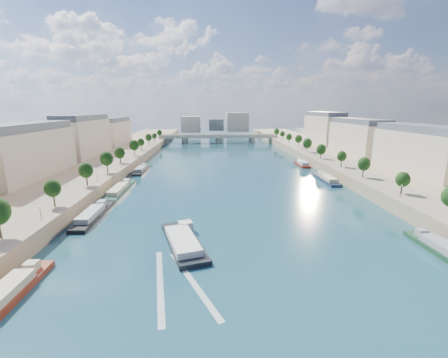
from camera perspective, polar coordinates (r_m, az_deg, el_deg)
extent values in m
plane|color=#0D2B3C|center=(148.86, 0.72, 0.49)|extent=(700.00, 700.00, 0.00)
cube|color=#9E8460|center=(160.89, -25.81, 1.02)|extent=(44.00, 520.00, 5.00)
cube|color=#9E8460|center=(168.76, 25.93, 1.54)|extent=(44.00, 520.00, 5.00)
cube|color=gray|center=(155.14, -20.80, 2.04)|extent=(14.00, 520.00, 0.10)
cube|color=gray|center=(161.62, 21.35, 2.42)|extent=(14.00, 520.00, 0.10)
cylinder|color=#382B1E|center=(101.74, -29.63, -3.50)|extent=(0.50, 0.50, 3.82)
ellipsoid|color=black|center=(100.86, -29.87, -1.55)|extent=(4.80, 4.80, 5.52)
cylinder|color=#382B1E|center=(122.85, -24.73, -0.28)|extent=(0.50, 0.50, 3.82)
ellipsoid|color=black|center=(122.12, -24.90, 1.36)|extent=(4.80, 4.80, 5.52)
cylinder|color=#382B1E|center=(144.85, -21.29, 1.98)|extent=(0.50, 0.50, 3.82)
ellipsoid|color=black|center=(144.23, -21.42, 3.38)|extent=(4.80, 4.80, 5.52)
cylinder|color=#382B1E|center=(167.41, -18.77, 3.64)|extent=(0.50, 0.50, 3.82)
ellipsoid|color=black|center=(166.87, -18.86, 4.85)|extent=(4.80, 4.80, 5.52)
cylinder|color=#382B1E|center=(190.32, -16.84, 4.89)|extent=(0.50, 0.50, 3.82)
ellipsoid|color=black|center=(189.85, -16.92, 5.96)|extent=(4.80, 4.80, 5.52)
cylinder|color=#382B1E|center=(213.47, -15.32, 5.87)|extent=(0.50, 0.50, 3.82)
ellipsoid|color=black|center=(213.05, -15.39, 6.83)|extent=(4.80, 4.80, 5.52)
cylinder|color=#382B1E|center=(236.79, -14.10, 6.66)|extent=(0.50, 0.50, 3.82)
ellipsoid|color=black|center=(236.41, -14.15, 7.52)|extent=(4.80, 4.80, 5.52)
cylinder|color=#382B1E|center=(260.23, -13.10, 7.30)|extent=(0.50, 0.50, 3.82)
ellipsoid|color=black|center=(259.89, -13.14, 8.09)|extent=(4.80, 4.80, 5.52)
cylinder|color=#382B1E|center=(283.76, -12.25, 7.84)|extent=(0.50, 0.50, 3.82)
ellipsoid|color=black|center=(283.45, -12.29, 8.56)|extent=(4.80, 4.80, 5.52)
cylinder|color=#382B1E|center=(117.41, 30.33, -1.50)|extent=(0.50, 0.50, 3.82)
ellipsoid|color=black|center=(116.65, 30.53, 0.21)|extent=(4.80, 4.80, 5.52)
cylinder|color=#382B1E|center=(137.51, 24.99, 1.06)|extent=(0.50, 0.50, 3.82)
ellipsoid|color=black|center=(136.86, 25.14, 2.53)|extent=(4.80, 4.80, 5.52)
cylinder|color=#382B1E|center=(158.69, 21.04, 2.94)|extent=(0.50, 0.50, 3.82)
ellipsoid|color=black|center=(158.13, 21.15, 4.22)|extent=(4.80, 4.80, 5.52)
cylinder|color=#382B1E|center=(180.59, 18.02, 4.37)|extent=(0.50, 0.50, 3.82)
ellipsoid|color=black|center=(180.09, 18.11, 5.50)|extent=(4.80, 4.80, 5.52)
cylinder|color=#382B1E|center=(202.95, 15.66, 5.48)|extent=(0.50, 0.50, 3.82)
ellipsoid|color=black|center=(202.51, 15.72, 6.48)|extent=(4.80, 4.80, 5.52)
cylinder|color=#382B1E|center=(225.66, 13.76, 6.36)|extent=(0.50, 0.50, 3.82)
ellipsoid|color=black|center=(225.26, 13.81, 7.26)|extent=(4.80, 4.80, 5.52)
cylinder|color=#382B1E|center=(248.61, 12.21, 7.07)|extent=(0.50, 0.50, 3.82)
ellipsoid|color=black|center=(248.25, 12.25, 7.89)|extent=(4.80, 4.80, 5.52)
cylinder|color=#382B1E|center=(271.74, 10.91, 7.66)|extent=(0.50, 0.50, 3.82)
ellipsoid|color=black|center=(271.41, 10.95, 8.41)|extent=(4.80, 4.80, 5.52)
cylinder|color=#382B1E|center=(295.01, 9.82, 8.15)|extent=(0.50, 0.50, 3.82)
ellipsoid|color=black|center=(294.70, 9.85, 8.85)|extent=(4.80, 4.80, 5.52)
cylinder|color=black|center=(90.47, -31.56, -5.65)|extent=(0.14, 0.14, 4.00)
sphere|color=#FFE5B2|center=(89.88, -31.72, -4.38)|extent=(0.36, 0.36, 0.36)
cylinder|color=black|center=(125.56, -23.02, 0.20)|extent=(0.14, 0.14, 4.00)
sphere|color=#FFE5B2|center=(125.13, -23.10, 1.14)|extent=(0.36, 0.36, 0.36)
cylinder|color=black|center=(162.92, -18.30, 3.45)|extent=(0.14, 0.14, 4.00)
sphere|color=#FFE5B2|center=(162.59, -18.35, 4.18)|extent=(0.36, 0.36, 0.36)
cylinder|color=black|center=(201.30, -15.35, 5.46)|extent=(0.14, 0.14, 4.00)
sphere|color=#FFE5B2|center=(201.04, -15.38, 6.05)|extent=(0.36, 0.36, 0.36)
cylinder|color=black|center=(240.21, -13.33, 6.82)|extent=(0.14, 0.14, 4.00)
sphere|color=#FFE5B2|center=(239.99, -13.36, 7.31)|extent=(0.36, 0.36, 0.36)
cylinder|color=black|center=(112.00, 30.62, -2.14)|extent=(0.14, 0.14, 4.00)
sphere|color=#FFE5B2|center=(111.52, 30.75, -1.10)|extent=(0.36, 0.36, 0.36)
cylinder|color=black|center=(146.03, 22.16, 2.03)|extent=(0.14, 0.14, 4.00)
sphere|color=#FFE5B2|center=(145.66, 22.23, 2.84)|extent=(0.36, 0.36, 0.36)
cylinder|color=black|center=(182.49, 16.96, 4.56)|extent=(0.14, 0.14, 4.00)
sphere|color=#FFE5B2|center=(182.19, 17.01, 5.22)|extent=(0.36, 0.36, 0.36)
cylinder|color=black|center=(220.18, 13.50, 6.22)|extent=(0.14, 0.14, 4.00)
sphere|color=#FFE5B2|center=(219.94, 13.53, 6.77)|extent=(0.36, 0.36, 0.36)
cylinder|color=black|center=(258.57, 11.05, 7.38)|extent=(0.14, 0.14, 4.00)
sphere|color=#FFE5B2|center=(258.37, 11.07, 7.85)|extent=(0.36, 0.36, 0.36)
cube|color=beige|center=(149.79, -33.38, 4.17)|extent=(16.00, 52.00, 20.00)
cube|color=#474C54|center=(148.80, -33.96, 8.57)|extent=(14.72, 50.44, 3.20)
cube|color=beige|center=(201.54, -25.16, 6.97)|extent=(16.00, 52.00, 20.00)
cube|color=#474C54|center=(200.80, -25.49, 10.25)|extent=(14.72, 50.44, 3.20)
cube|color=beige|center=(255.99, -20.32, 8.54)|extent=(16.00, 52.00, 20.00)
cube|color=#474C54|center=(255.40, -20.54, 11.13)|extent=(14.72, 50.44, 3.20)
cube|color=beige|center=(159.69, 33.39, 4.62)|extent=(16.00, 52.00, 20.00)
cube|color=#474C54|center=(158.76, 33.94, 8.74)|extent=(14.72, 50.44, 3.20)
cube|color=beige|center=(209.00, 24.13, 7.26)|extent=(16.00, 52.00, 20.00)
cube|color=#474C54|center=(208.29, 24.44, 10.43)|extent=(14.72, 50.44, 3.20)
cube|color=beige|center=(261.90, 18.44, 8.78)|extent=(16.00, 52.00, 20.00)
cube|color=#474C54|center=(261.33, 18.64, 11.31)|extent=(14.72, 50.44, 3.20)
cube|color=beige|center=(355.90, -6.30, 10.30)|extent=(22.00, 18.00, 18.00)
cube|color=beige|center=(366.74, 2.54, 10.77)|extent=(26.00, 20.00, 22.00)
cube|color=#474C54|center=(380.46, -1.49, 10.28)|extent=(18.00, 16.00, 14.00)
cube|color=#C1B79E|center=(289.34, -1.04, 8.10)|extent=(112.00, 11.00, 2.20)
cube|color=#C1B79E|center=(284.23, -1.01, 8.31)|extent=(112.00, 0.80, 0.90)
cube|color=#C1B79E|center=(294.18, -1.07, 8.48)|extent=(112.00, 0.80, 0.90)
cylinder|color=#C1B79E|center=(290.49, -7.41, 7.28)|extent=(6.40, 6.40, 5.00)
cylinder|color=#C1B79E|center=(289.71, -1.03, 7.37)|extent=(6.40, 6.40, 5.00)
cylinder|color=#C1B79E|center=(292.46, 5.30, 7.37)|extent=(6.40, 6.40, 5.00)
cube|color=#C1B79E|center=(292.75, -11.34, 7.18)|extent=(6.00, 12.00, 5.00)
cube|color=#C1B79E|center=(295.93, 9.16, 7.33)|extent=(6.00, 12.00, 5.00)
cube|color=black|center=(77.72, -7.72, -11.98)|extent=(14.29, 26.21, 1.80)
cube|color=white|center=(75.17, -7.89, -11.46)|extent=(10.46, 17.40, 1.62)
cube|color=white|center=(83.89, -7.33, -8.65)|extent=(4.33, 3.95, 1.80)
cube|color=silver|center=(63.44, -12.08, -18.77)|extent=(5.73, 25.81, 0.04)
cube|color=silver|center=(62.76, -5.98, -18.91)|extent=(11.71, 24.23, 0.04)
cube|color=maroon|center=(70.86, -35.13, -17.19)|extent=(5.00, 20.30, 1.80)
cube|color=#BEB18F|center=(68.90, -36.06, -16.58)|extent=(4.10, 11.17, 1.60)
cube|color=#BEB18F|center=(74.56, -32.82, -13.78)|extent=(2.50, 2.44, 1.80)
cube|color=black|center=(102.83, -23.59, -6.55)|extent=(5.00, 26.01, 1.80)
cube|color=#A3AAAF|center=(100.47, -24.10, -6.03)|extent=(4.10, 14.30, 1.60)
cube|color=#A3AAAF|center=(109.21, -22.27, -4.28)|extent=(2.50, 3.12, 1.80)
cube|color=#1C463A|center=(129.25, -19.13, -2.17)|extent=(5.00, 30.70, 1.80)
cube|color=beige|center=(126.55, -19.49, -1.72)|extent=(4.10, 16.89, 1.60)
cube|color=beige|center=(137.39, -18.15, -0.41)|extent=(2.50, 3.68, 1.80)
cube|color=#232325|center=(166.27, -15.45, 1.49)|extent=(5.00, 23.66, 1.80)
cube|color=gray|center=(164.13, -15.62, 1.93)|extent=(4.10, 13.01, 1.60)
cube|color=gray|center=(172.72, -14.99, 2.56)|extent=(2.50, 2.84, 1.80)
cube|color=#183D24|center=(90.26, 35.35, -10.76)|extent=(5.00, 17.79, 1.80)
cube|color=gray|center=(88.64, 36.06, -10.09)|extent=(4.10, 9.78, 1.60)
cube|color=gray|center=(93.49, 33.51, -8.52)|extent=(2.50, 2.13, 1.80)
cube|color=#1B253C|center=(147.77, 18.90, -0.23)|extent=(5.00, 24.11, 1.80)
cube|color=beige|center=(145.66, 19.23, 0.23)|extent=(4.10, 13.26, 1.60)
cube|color=beige|center=(153.95, 17.98, 1.06)|extent=(2.50, 2.89, 1.80)
cube|color=maroon|center=(182.26, 14.64, 2.56)|extent=(5.00, 17.51, 1.80)
cube|color=silver|center=(180.64, 14.81, 3.01)|extent=(4.10, 9.63, 1.60)
cube|color=silver|center=(186.87, 14.20, 3.41)|extent=(2.50, 2.10, 1.80)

